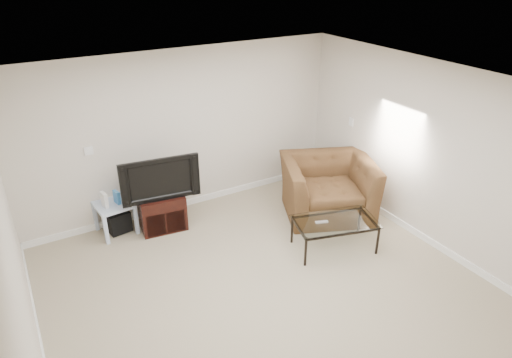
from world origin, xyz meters
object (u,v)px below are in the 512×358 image
tv_stand (162,212)px  coffee_table (334,235)px  television (159,177)px  recliner (328,179)px  subwoofer (118,221)px  side_table (116,218)px

tv_stand → coffee_table: bearing=-35.4°
television → coffee_table: size_ratio=0.93×
coffee_table → recliner: bearing=57.9°
tv_stand → coffee_table: tv_stand is taller
subwoofer → coffee_table: bearing=-38.1°
television → side_table: 0.92m
tv_stand → television: 0.59m
subwoofer → coffee_table: coffee_table is taller
tv_stand → subwoofer: tv_stand is taller
television → subwoofer: bearing=162.4°
side_table → coffee_table: side_table is taller
recliner → coffee_table: 1.05m
side_table → subwoofer: (0.03, 0.02, -0.07)m
coffee_table → tv_stand: bearing=137.9°
television → tv_stand: bearing=90.7°
recliner → subwoofer: bearing=-177.3°
recliner → television: bearing=-176.0°
coffee_table → side_table: bearing=142.5°
tv_stand → recliner: recliner is taller
tv_stand → subwoofer: size_ratio=2.07×
television → side_table: bearing=165.1°
television → coffee_table: (1.86, -1.65, -0.64)m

